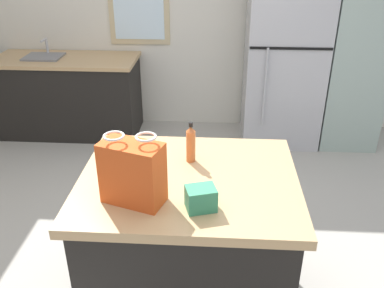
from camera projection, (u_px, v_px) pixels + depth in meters
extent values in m
plane|color=#ADA89E|center=(176.00, 257.00, 3.05)|extent=(6.14, 6.14, 0.00)
cube|color=silver|center=(195.00, 6.00, 4.61)|extent=(5.12, 0.10, 2.79)
cube|color=#CCB78C|center=(139.00, 17.00, 4.65)|extent=(0.68, 0.04, 0.60)
cube|color=white|center=(139.00, 17.00, 4.63)|extent=(0.56, 0.02, 0.48)
cube|color=black|center=(189.00, 247.00, 2.50)|extent=(1.12, 0.91, 0.88)
cube|color=tan|center=(189.00, 181.00, 2.29)|extent=(1.20, 0.99, 0.05)
cube|color=#B7B7BC|center=(284.00, 61.00, 4.40)|extent=(0.81, 0.68, 1.81)
cube|color=black|center=(291.00, 48.00, 4.00)|extent=(0.79, 0.01, 0.02)
cylinder|color=#B7B7BC|center=(265.00, 88.00, 4.17)|extent=(0.02, 0.02, 0.82)
cube|color=#9EB2A8|center=(356.00, 52.00, 4.31)|extent=(0.60, 0.65, 2.03)
cube|color=black|center=(70.00, 98.00, 4.77)|extent=(1.55, 0.64, 0.85)
cube|color=tan|center=(65.00, 60.00, 4.57)|extent=(1.59, 0.68, 0.04)
cube|color=slate|center=(44.00, 62.00, 4.60)|extent=(0.40, 0.32, 0.14)
cylinder|color=#B7B7BC|center=(47.00, 46.00, 4.66)|extent=(0.03, 0.03, 0.18)
cylinder|color=#B7B7BC|center=(43.00, 40.00, 4.56)|extent=(0.02, 0.14, 0.02)
cube|color=#DB511E|center=(133.00, 173.00, 2.01)|extent=(0.33, 0.24, 0.32)
torus|color=white|center=(114.00, 136.00, 1.92)|extent=(0.13, 0.13, 0.01)
torus|color=white|center=(146.00, 137.00, 1.91)|extent=(0.13, 0.13, 0.01)
cube|color=#388E66|center=(201.00, 198.00, 1.99)|extent=(0.17, 0.14, 0.12)
cylinder|color=#C66633|center=(191.00, 146.00, 2.39)|extent=(0.05, 0.05, 0.19)
cone|color=#C66633|center=(191.00, 129.00, 2.34)|extent=(0.05, 0.05, 0.03)
cylinder|color=black|center=(191.00, 125.00, 2.33)|extent=(0.02, 0.02, 0.02)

